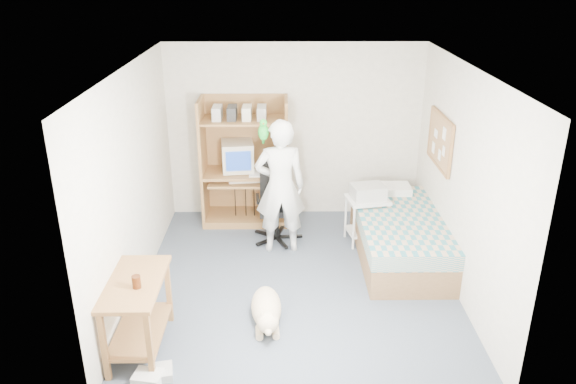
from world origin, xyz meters
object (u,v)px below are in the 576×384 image
object	(u,v)px
computer_hutch	(245,166)
printer_cart	(367,213)
dog	(266,309)
bed	(399,236)
person	(280,187)
side_desk	(137,305)
office_chair	(276,213)

from	to	relation	value
computer_hutch	printer_cart	world-z (taller)	computer_hutch
dog	bed	bearing A→B (deg)	36.83
bed	person	xyz separation A→B (m)	(-1.50, 0.21, 0.59)
person	printer_cart	distance (m)	1.25
computer_hutch	printer_cart	xyz separation A→B (m)	(1.64, -0.71, -0.40)
computer_hutch	printer_cart	size ratio (longest dim) A/B	2.85
side_desk	dog	size ratio (longest dim) A/B	1.02
person	side_desk	bearing A→B (deg)	52.24
computer_hutch	office_chair	distance (m)	0.87
office_chair	printer_cart	distance (m)	1.20
dog	office_chair	bearing A→B (deg)	83.53
office_chair	person	world-z (taller)	person
person	dog	size ratio (longest dim) A/B	1.78
office_chair	printer_cart	world-z (taller)	office_chair
office_chair	person	size ratio (longest dim) A/B	0.60
dog	printer_cart	xyz separation A→B (m)	(1.28, 1.83, 0.26)
printer_cart	dog	bearing A→B (deg)	-136.17
computer_hutch	person	bearing A→B (deg)	-61.28
computer_hutch	side_desk	world-z (taller)	computer_hutch
computer_hutch	person	world-z (taller)	computer_hutch
bed	printer_cart	distance (m)	0.56
bed	printer_cart	xyz separation A→B (m)	(-0.36, 0.41, 0.13)
computer_hutch	dog	distance (m)	2.65
computer_hutch	dog	bearing A→B (deg)	-82.00
bed	dog	world-z (taller)	bed
bed	person	bearing A→B (deg)	171.92
computer_hutch	bed	xyz separation A→B (m)	(2.00, -1.12, -0.53)
printer_cart	side_desk	bearing A→B (deg)	-149.25
side_desk	office_chair	bearing A→B (deg)	61.03
bed	printer_cart	bearing A→B (deg)	131.19
dog	person	bearing A→B (deg)	81.15
side_desk	office_chair	distance (m)	2.67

